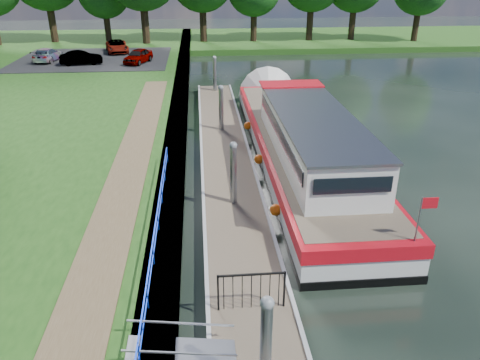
{
  "coord_description": "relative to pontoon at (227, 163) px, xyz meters",
  "views": [
    {
      "loc": [
        -1.21,
        -7.91,
        9.03
      ],
      "look_at": [
        0.25,
        8.42,
        1.4
      ],
      "focal_mm": 35.0,
      "sensor_mm": 36.0,
      "label": 1
    }
  ],
  "objects": [
    {
      "name": "bank_edge",
      "position": [
        -2.55,
        2.0,
        0.2
      ],
      "size": [
        1.1,
        90.0,
        0.78
      ],
      "primitive_type": "cube",
      "color": "#473D2D",
      "rests_on": "ground"
    },
    {
      "name": "far_bank",
      "position": [
        12.0,
        39.0,
        0.12
      ],
      "size": [
        60.0,
        18.0,
        0.6
      ],
      "primitive_type": "cube",
      "color": "#204B15",
      "rests_on": "ground"
    },
    {
      "name": "footpath",
      "position": [
        -4.4,
        -5.0,
        0.62
      ],
      "size": [
        1.6,
        40.0,
        0.05
      ],
      "primitive_type": "cube",
      "color": "brown",
      "rests_on": "riverbank"
    },
    {
      "name": "carpark",
      "position": [
        -11.0,
        25.0,
        0.62
      ],
      "size": [
        14.0,
        12.0,
        0.06
      ],
      "primitive_type": "cube",
      "color": "black",
      "rests_on": "riverbank"
    },
    {
      "name": "blue_fence",
      "position": [
        -2.75,
        -10.0,
        1.13
      ],
      "size": [
        0.04,
        18.04,
        0.72
      ],
      "color": "#0C2DBF",
      "rests_on": "riverbank"
    },
    {
      "name": "pontoon",
      "position": [
        0.0,
        0.0,
        0.0
      ],
      "size": [
        2.5,
        30.0,
        0.56
      ],
      "color": "brown",
      "rests_on": "ground"
    },
    {
      "name": "mooring_piles",
      "position": [
        0.0,
        0.0,
        1.1
      ],
      "size": [
        0.3,
        27.3,
        3.55
      ],
      "color": "gray",
      "rests_on": "ground"
    },
    {
      "name": "gangway",
      "position": [
        -1.85,
        -12.5,
        0.44
      ],
      "size": [
        2.58,
        1.0,
        0.92
      ],
      "color": "#A5A8AD",
      "rests_on": "ground"
    },
    {
      "name": "gate_panel",
      "position": [
        -0.0,
        -10.8,
        0.97
      ],
      "size": [
        1.85,
        0.05,
        1.15
      ],
      "color": "black",
      "rests_on": "ground"
    },
    {
      "name": "barge",
      "position": [
        3.6,
        0.68,
        0.9
      ],
      "size": [
        4.36,
        21.15,
        4.78
      ],
      "color": "black",
      "rests_on": "ground"
    },
    {
      "name": "car_a",
      "position": [
        -6.53,
        22.4,
        1.28
      ],
      "size": [
        2.67,
        3.95,
        1.25
      ],
      "primitive_type": "imported",
      "rotation": [
        0.0,
        0.0,
        -0.36
      ],
      "color": "#999999",
      "rests_on": "carpark"
    },
    {
      "name": "car_b",
      "position": [
        -11.48,
        22.14,
        1.25
      ],
      "size": [
        3.78,
        1.84,
        1.19
      ],
      "primitive_type": "imported",
      "rotation": [
        0.0,
        0.0,
        1.73
      ],
      "color": "#999999",
      "rests_on": "carpark"
    },
    {
      "name": "car_c",
      "position": [
        -14.88,
        24.04,
        1.24
      ],
      "size": [
        2.07,
        4.22,
        1.18
      ],
      "primitive_type": "imported",
      "rotation": [
        0.0,
        0.0,
        3.04
      ],
      "color": "#999999",
      "rests_on": "carpark"
    },
    {
      "name": "car_d",
      "position": [
        -9.23,
        28.13,
        1.26
      ],
      "size": [
        2.93,
        4.7,
        1.21
      ],
      "primitive_type": "imported",
      "rotation": [
        0.0,
        0.0,
        0.22
      ],
      "color": "#999999",
      "rests_on": "carpark"
    }
  ]
}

